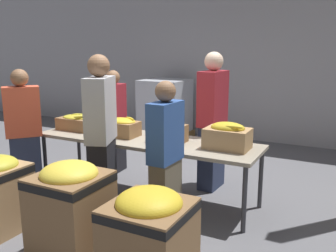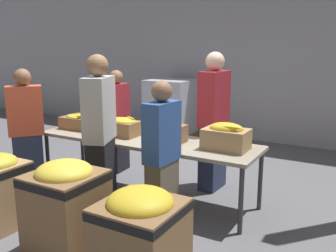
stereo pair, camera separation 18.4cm
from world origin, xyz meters
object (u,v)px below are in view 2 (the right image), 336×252
(volunteer_0, at_px, (27,132))
(donation_bin_2, at_px, (141,231))
(banana_box_2, at_px, (168,131))
(donation_bin_1, at_px, (66,204))
(banana_box_1, at_px, (122,126))
(volunteer_3, at_px, (162,158))
(sorting_table, at_px, (145,142))
(pallet_stack_0, at_px, (171,110))
(banana_box_3, at_px, (226,136))
(banana_box_0, at_px, (80,121))
(volunteer_4, at_px, (117,122))
(volunteer_1, at_px, (100,137))
(volunteer_2, at_px, (213,123))

(volunteer_0, height_order, donation_bin_2, volunteer_0)
(banana_box_2, distance_m, donation_bin_1, 1.49)
(banana_box_1, relative_size, volunteer_3, 0.27)
(sorting_table, distance_m, banana_box_2, 0.36)
(volunteer_3, relative_size, pallet_stack_0, 1.28)
(banana_box_3, distance_m, donation_bin_1, 1.79)
(banana_box_0, distance_m, volunteer_4, 0.65)
(banana_box_1, bearing_deg, volunteer_0, -152.63)
(sorting_table, distance_m, pallet_stack_0, 3.04)
(donation_bin_1, height_order, pallet_stack_0, pallet_stack_0)
(banana_box_0, xyz_separation_m, banana_box_1, (0.74, -0.03, 0.02))
(sorting_table, xyz_separation_m, banana_box_1, (-0.33, -0.02, 0.17))
(banana_box_0, relative_size, banana_box_2, 1.25)
(volunteer_3, bearing_deg, pallet_stack_0, 30.56)
(donation_bin_1, distance_m, donation_bin_2, 0.81)
(banana_box_1, bearing_deg, volunteer_1, -76.81)
(volunteer_2, bearing_deg, banana_box_3, 35.68)
(volunteer_0, relative_size, volunteer_3, 1.03)
(banana_box_2, distance_m, volunteer_3, 0.68)
(banana_box_2, relative_size, volunteer_0, 0.25)
(sorting_table, relative_size, banana_box_0, 5.69)
(sorting_table, relative_size, banana_box_3, 5.83)
(banana_box_1, xyz_separation_m, volunteer_0, (-1.08, -0.56, -0.08))
(donation_bin_1, bearing_deg, pallet_stack_0, 106.80)
(banana_box_3, relative_size, volunteer_0, 0.30)
(donation_bin_2, bearing_deg, volunteer_1, 142.87)
(sorting_table, height_order, donation_bin_2, donation_bin_2)
(donation_bin_2, bearing_deg, donation_bin_1, 180.00)
(sorting_table, height_order, volunteer_0, volunteer_0)
(volunteer_3, height_order, donation_bin_2, volunteer_3)
(banana_box_2, height_order, volunteer_4, volunteer_4)
(volunteer_3, bearing_deg, banana_box_0, 71.92)
(banana_box_2, bearing_deg, volunteer_2, 67.99)
(banana_box_0, bearing_deg, banana_box_3, 0.45)
(donation_bin_2, xyz_separation_m, pallet_stack_0, (-2.08, 4.20, 0.18))
(banana_box_1, relative_size, donation_bin_1, 0.48)
(volunteer_2, height_order, volunteer_4, volunteer_2)
(banana_box_2, bearing_deg, donation_bin_1, -100.23)
(donation_bin_2, bearing_deg, volunteer_3, 108.89)
(volunteer_0, bearing_deg, banana_box_3, -35.62)
(sorting_table, height_order, volunteer_2, volunteer_2)
(banana_box_3, distance_m, volunteer_3, 0.78)
(volunteer_3, relative_size, volunteer_4, 1.01)
(banana_box_0, xyz_separation_m, donation_bin_2, (1.94, -1.43, -0.45))
(volunteer_1, relative_size, volunteer_3, 1.16)
(volunteer_0, xyz_separation_m, volunteer_1, (1.22, -0.03, 0.09))
(donation_bin_2, height_order, pallet_stack_0, pallet_stack_0)
(sorting_table, bearing_deg, volunteer_2, 48.88)
(volunteer_0, height_order, pallet_stack_0, volunteer_0)
(pallet_stack_0, bearing_deg, banana_box_1, -72.75)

